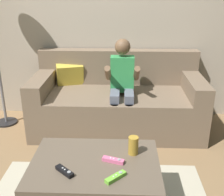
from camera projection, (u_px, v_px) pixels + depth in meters
The scene contains 9 objects.
ground_plane at pixel (81, 192), 2.16m from camera, with size 8.44×8.44×0.00m, color olive.
wall_back at pixel (96, 7), 3.10m from camera, with size 4.22×0.05×2.50m, color #B2A38E.
couch at pixel (117, 102), 3.08m from camera, with size 1.77×0.80×0.81m.
person_seated_on_couch at pixel (122, 83), 2.81m from camera, with size 0.33×0.41×0.99m.
coffee_table at pixel (95, 168), 1.79m from camera, with size 0.81×0.58×0.44m.
game_remote_black_near_edge at pixel (65, 171), 1.67m from camera, with size 0.13×0.12×0.03m.
game_remote_pink_center at pixel (113, 160), 1.77m from camera, with size 0.14×0.08×0.03m.
game_remote_lime_far_corner at pixel (116, 177), 1.61m from camera, with size 0.13×0.12×0.03m.
soda_can at pixel (133, 145), 1.84m from camera, with size 0.07×0.07×0.12m, color #B78C2D.
Camera 1 is at (0.30, -1.74, 1.47)m, focal length 45.37 mm.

